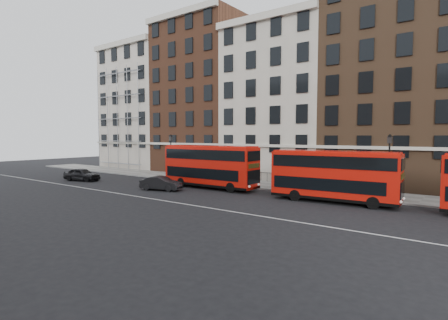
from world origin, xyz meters
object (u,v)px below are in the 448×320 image
Objects in this scene: car_rear at (82,174)px; car_front at (161,183)px; bus_b at (210,165)px; bus_c at (333,175)px.

car_rear is 12.85m from car_front.
car_front is at bearing -128.66° from bus_b.
bus_b reaches higher than bus_c.
car_front is at bearing -169.73° from bus_c.
bus_c is 2.24× the size of car_rear.
bus_c is at bearing -96.90° from car_rear.
bus_b reaches higher than car_front.
bus_b is 5.17m from car_front.
bus_c is (12.63, -0.00, -0.11)m from bus_b.
bus_b reaches higher than car_rear.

